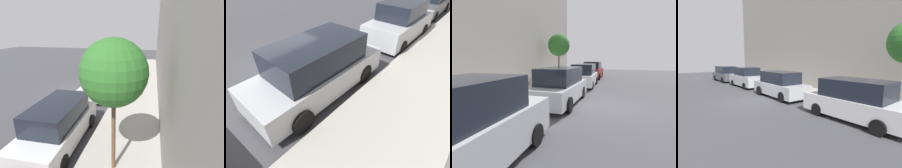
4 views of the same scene
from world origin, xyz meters
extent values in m
plane|color=#424247|center=(0.00, 0.00, 0.00)|extent=(60.00, 60.00, 0.00)
cube|color=#B2ADA3|center=(5.03, 0.00, 0.07)|extent=(3.06, 32.00, 0.15)
cube|color=#B7BABF|center=(2.32, 0.06, 0.64)|extent=(2.03, 4.95, 0.84)
cube|color=black|center=(2.32, 0.06, 1.48)|extent=(1.75, 3.14, 0.84)
cylinder|color=black|center=(1.42, 1.58, 0.36)|extent=(0.22, 0.71, 0.71)
cylinder|color=black|center=(3.22, 1.58, 0.36)|extent=(0.22, 0.71, 0.71)
cylinder|color=black|center=(1.42, -1.45, 0.36)|extent=(0.22, 0.71, 0.71)
cylinder|color=black|center=(3.22, -1.45, 0.36)|extent=(0.22, 0.71, 0.71)
cube|color=#B7BABF|center=(2.44, 6.17, 0.70)|extent=(1.96, 4.80, 0.96)
cube|color=black|center=(2.44, 6.17, 1.58)|extent=(1.73, 2.60, 0.80)
cylinder|color=black|center=(1.51, 7.66, 0.31)|extent=(0.22, 0.62, 0.62)
cylinder|color=black|center=(3.37, 7.66, 0.31)|extent=(0.22, 0.62, 0.62)
cylinder|color=black|center=(1.51, 4.69, 0.31)|extent=(0.22, 0.62, 0.62)
cylinder|color=black|center=(3.37, 4.69, 0.31)|extent=(0.22, 0.62, 0.62)
cube|color=#4C5156|center=(2.23, 12.09, 0.64)|extent=(1.97, 4.93, 0.84)
cylinder|color=black|center=(1.33, 13.61, 0.33)|extent=(0.22, 0.66, 0.66)
cylinder|color=black|center=(3.13, 13.61, 0.33)|extent=(0.22, 0.66, 0.66)
cylinder|color=black|center=(1.33, 10.57, 0.33)|extent=(0.22, 0.66, 0.66)
cylinder|color=black|center=(3.13, 10.57, 0.33)|extent=(0.22, 0.66, 0.66)
camera|label=1|loc=(5.96, -12.25, 4.90)|focal=28.00mm
camera|label=2|loc=(5.96, -3.21, 4.10)|focal=28.00mm
camera|label=3|loc=(-0.56, 8.78, 2.38)|focal=28.00mm
camera|label=4|loc=(-5.03, -10.53, 2.84)|focal=28.00mm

